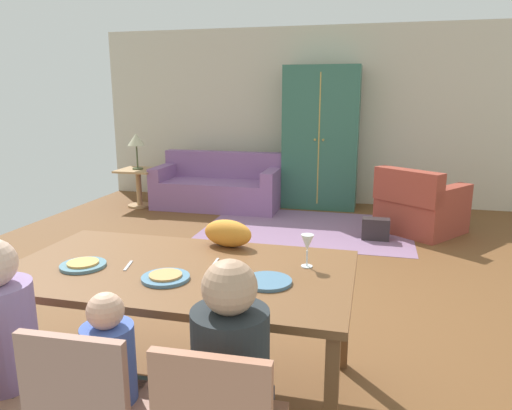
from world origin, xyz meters
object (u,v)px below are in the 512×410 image
(dining_table, at_px, (180,278))
(person_child, at_px, (116,398))
(wine_glass, at_px, (307,244))
(armchair, at_px, (419,207))
(plate_near_child, at_px, (166,278))
(handbag, at_px, (376,229))
(couch, at_px, (218,188))
(person_man, at_px, (12,364))
(cat, at_px, (228,233))
(plate_near_woman, at_px, (267,281))
(plate_near_man, at_px, (83,265))
(side_table, at_px, (139,182))
(person_woman, at_px, (233,399))
(armoire, at_px, (321,138))
(table_lamp, at_px, (136,141))

(dining_table, xyz_separation_m, person_child, (-0.00, -0.72, -0.26))
(wine_glass, relative_size, armchair, 0.16)
(plate_near_child, bearing_deg, wine_glass, 27.77)
(armchair, height_order, handbag, armchair)
(couch, bearing_deg, person_man, -81.85)
(cat, distance_m, armchair, 3.67)
(plate_near_woman, relative_size, wine_glass, 1.34)
(plate_near_man, height_order, person_child, person_child)
(side_table, bearing_deg, plate_near_child, -60.72)
(couch, bearing_deg, plate_near_woman, -68.66)
(person_woman, distance_m, armchair, 4.60)
(plate_near_woman, xyz_separation_m, cat, (-0.37, 0.53, 0.08))
(side_table, bearing_deg, plate_near_man, -65.88)
(side_table, bearing_deg, dining_table, -59.69)
(plate_near_child, height_order, wine_glass, wine_glass)
(wine_glass, xyz_separation_m, handbag, (0.40, 3.12, -0.76))
(plate_near_man, height_order, armoire, armoire)
(plate_near_man, xyz_separation_m, plate_near_child, (0.52, -0.06, 0.00))
(person_woman, xyz_separation_m, table_lamp, (-2.98, 4.91, 0.50))
(wine_glass, bearing_deg, armchair, 75.60)
(plate_near_child, height_order, side_table, plate_near_child)
(plate_near_woman, xyz_separation_m, person_man, (-1.04, -0.61, -0.26))
(armchair, height_order, side_table, armchair)
(person_woman, bearing_deg, handbag, 82.00)
(dining_table, relative_size, wine_glass, 10.21)
(plate_near_man, bearing_deg, dining_table, 12.94)
(dining_table, height_order, side_table, dining_table)
(plate_near_man, xyz_separation_m, person_woman, (1.04, -0.59, -0.26))
(plate_near_woman, bearing_deg, table_lamp, 124.70)
(person_child, relative_size, side_table, 1.59)
(plate_near_woman, height_order, armoire, armoire)
(side_table, xyz_separation_m, table_lamp, (-0.00, 0.00, 0.63))
(dining_table, relative_size, plate_near_man, 7.60)
(couch, relative_size, handbag, 5.88)
(plate_near_child, distance_m, armchair, 4.28)
(plate_near_man, relative_size, armoire, 0.12)
(plate_near_man, bearing_deg, wine_glass, 13.97)
(person_child, relative_size, table_lamp, 1.71)
(person_child, bearing_deg, couch, 103.66)
(handbag, bearing_deg, dining_table, -108.19)
(cat, bearing_deg, side_table, 135.43)
(armchair, bearing_deg, plate_near_man, -118.71)
(person_man, relative_size, couch, 0.59)
(person_child, xyz_separation_m, table_lamp, (-2.46, 4.92, 0.58))
(person_woman, bearing_deg, table_lamp, 121.22)
(wine_glass, height_order, armchair, wine_glass)
(dining_table, xyz_separation_m, wine_glass, (0.68, 0.18, 0.20))
(person_woman, xyz_separation_m, cat, (-0.37, 1.14, 0.33))
(side_table, relative_size, table_lamp, 1.07)
(plate_near_man, relative_size, plate_near_woman, 1.00)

